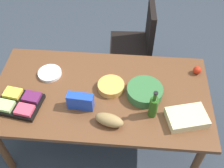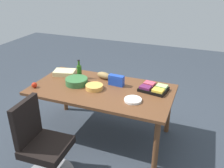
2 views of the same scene
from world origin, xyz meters
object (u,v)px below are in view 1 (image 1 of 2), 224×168
at_px(conference_table, 101,98).
at_px(salad_bowl, 145,91).
at_px(chip_bowl, 111,86).
at_px(office_chair, 134,50).
at_px(chip_bag_blue, 80,101).
at_px(bread_loaf, 109,120).
at_px(paper_plate_stack, 50,73).
at_px(sheet_cake, 187,118).
at_px(apple_red, 197,70).
at_px(wine_bottle, 153,107).
at_px(fruit_platter, 19,103).

bearing_deg(conference_table, salad_bowl, 0.65).
distance_m(conference_table, chip_bowl, 0.15).
xyz_separation_m(office_chair, chip_bowl, (-0.21, -0.96, 0.41)).
relative_size(salad_bowl, chip_bag_blue, 1.43).
bearing_deg(bread_loaf, paper_plate_stack, 140.42).
distance_m(conference_table, paper_plate_stack, 0.55).
bearing_deg(bread_loaf, sheet_cake, 7.76).
bearing_deg(salad_bowl, apple_red, 31.81).
distance_m(bread_loaf, wine_bottle, 0.37).
bearing_deg(salad_bowl, paper_plate_stack, 168.92).
distance_m(bread_loaf, chip_bag_blue, 0.30).
xyz_separation_m(chip_bag_blue, sheet_cake, (0.88, -0.06, -0.04)).
relative_size(wine_bottle, chip_bag_blue, 1.32).
bearing_deg(conference_table, chip_bowl, 29.75).
height_order(conference_table, paper_plate_stack, paper_plate_stack).
xyz_separation_m(office_chair, fruit_platter, (-0.97, -1.21, 0.41)).
bearing_deg(chip_bag_blue, sheet_cake, -4.18).
distance_m(conference_table, sheet_cake, 0.78).
relative_size(conference_table, fruit_platter, 4.87).
xyz_separation_m(office_chair, sheet_cake, (0.44, -1.25, 0.41)).
bearing_deg(chip_bag_blue, fruit_platter, -177.05).
bearing_deg(wine_bottle, apple_red, 50.34).
relative_size(fruit_platter, apple_red, 5.27).
xyz_separation_m(conference_table, apple_red, (0.88, 0.31, 0.12)).
relative_size(bread_loaf, chip_bowl, 1.00).
bearing_deg(paper_plate_stack, apple_red, 5.39).
distance_m(conference_table, fruit_platter, 0.72).
bearing_deg(wine_bottle, conference_table, 155.34).
relative_size(wine_bottle, fruit_platter, 0.72).
height_order(conference_table, wine_bottle, wine_bottle).
distance_m(wine_bottle, sheet_cake, 0.29).
xyz_separation_m(conference_table, wine_bottle, (0.45, -0.21, 0.19)).
xyz_separation_m(fruit_platter, salad_bowl, (1.07, 0.21, 0.01)).
height_order(chip_bowl, wine_bottle, wine_bottle).
xyz_separation_m(paper_plate_stack, fruit_platter, (-0.17, -0.38, 0.02)).
height_order(conference_table, chip_bag_blue, chip_bag_blue).
relative_size(paper_plate_stack, apple_red, 2.89).
height_order(paper_plate_stack, salad_bowl, salad_bowl).
bearing_deg(paper_plate_stack, fruit_platter, -114.46).
bearing_deg(apple_red, conference_table, -160.57).
bearing_deg(office_chair, fruit_platter, -128.82).
bearing_deg(conference_table, fruit_platter, -163.48).
relative_size(office_chair, wine_bottle, 3.44).
relative_size(paper_plate_stack, fruit_platter, 0.55).
height_order(conference_table, apple_red, apple_red).
xyz_separation_m(conference_table, office_chair, (0.29, 1.01, -0.30)).
xyz_separation_m(salad_bowl, chip_bag_blue, (-0.54, -0.18, 0.03)).
bearing_deg(fruit_platter, bread_loaf, -8.92).
relative_size(conference_table, paper_plate_stack, 8.86).
bearing_deg(sheet_cake, fruit_platter, 178.48).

